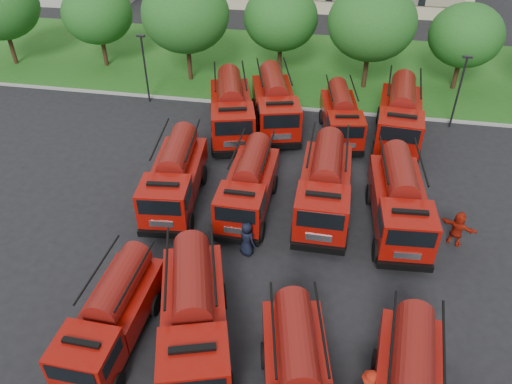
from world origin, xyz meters
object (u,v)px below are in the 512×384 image
at_px(fire_truck_1, 194,316).
at_px(fire_truck_11, 400,115).
at_px(fire_truck_8, 231,109).
at_px(fire_truck_6, 325,186).
at_px(fire_truck_5, 249,185).
at_px(fire_truck_4, 175,176).
at_px(fire_truck_2, 298,379).
at_px(fire_truck_7, 399,201).
at_px(fire_truck_9, 275,103).
at_px(firefighter_5, 453,243).
at_px(fire_truck_0, 112,315).
at_px(firefighter_4, 247,253).
at_px(fire_truck_10, 341,115).

distance_m(fire_truck_1, fire_truck_11, 20.12).
height_order(fire_truck_8, fire_truck_11, fire_truck_11).
bearing_deg(fire_truck_6, fire_truck_1, -114.98).
relative_size(fire_truck_5, fire_truck_6, 0.90).
bearing_deg(fire_truck_4, fire_truck_2, -60.09).
bearing_deg(fire_truck_11, fire_truck_1, -111.11).
xyz_separation_m(fire_truck_7, fire_truck_9, (-7.81, 9.52, 0.06)).
height_order(fire_truck_5, fire_truck_7, fire_truck_7).
relative_size(fire_truck_5, fire_truck_8, 0.83).
bearing_deg(fire_truck_8, fire_truck_1, -97.31).
bearing_deg(firefighter_5, fire_truck_2, 82.60).
relative_size(fire_truck_4, fire_truck_8, 0.91).
height_order(fire_truck_0, firefighter_4, fire_truck_0).
bearing_deg(fire_truck_4, fire_truck_5, -5.25).
xyz_separation_m(fire_truck_8, fire_truck_10, (7.25, 0.88, -0.28)).
bearing_deg(firefighter_5, fire_truck_10, -31.13).
xyz_separation_m(fire_truck_1, fire_truck_4, (-3.64, 9.02, -0.01)).
distance_m(fire_truck_2, firefighter_5, 12.22).
bearing_deg(fire_truck_1, fire_truck_2, -41.06).
height_order(fire_truck_4, firefighter_4, fire_truck_4).
bearing_deg(fire_truck_5, firefighter_5, -4.83).
bearing_deg(firefighter_5, fire_truck_8, -6.98).
xyz_separation_m(firefighter_4, firefighter_5, (10.11, 2.59, 0.00)).
bearing_deg(fire_truck_9, fire_truck_10, -20.59).
bearing_deg(fire_truck_1, fire_truck_0, 170.29).
height_order(fire_truck_10, firefighter_5, fire_truck_10).
bearing_deg(fire_truck_7, firefighter_5, -20.50).
bearing_deg(firefighter_4, fire_truck_6, -95.29).
bearing_deg(fire_truck_4, firefighter_5, -9.64).
xyz_separation_m(fire_truck_2, fire_truck_6, (0.13, 11.44, 0.20)).
height_order(fire_truck_8, firefighter_4, fire_truck_8).
bearing_deg(fire_truck_4, fire_truck_7, -6.42).
relative_size(fire_truck_5, firefighter_5, 3.50).
bearing_deg(fire_truck_1, fire_truck_5, 70.49).
xyz_separation_m(fire_truck_1, fire_truck_8, (-2.30, 17.10, 0.12)).
xyz_separation_m(fire_truck_10, firefighter_5, (6.18, -9.90, -1.49)).
bearing_deg(fire_truck_1, fire_truck_8, 80.86).
xyz_separation_m(fire_truck_5, fire_truck_9, (0.00, 9.38, 0.19)).
bearing_deg(fire_truck_10, fire_truck_7, -79.27).
xyz_separation_m(fire_truck_10, fire_truck_11, (3.76, 0.16, 0.29)).
bearing_deg(fire_truck_7, fire_truck_5, 174.97).
bearing_deg(fire_truck_4, fire_truck_11, 30.43).
xyz_separation_m(fire_truck_8, fire_truck_11, (11.01, 1.04, 0.01)).
height_order(fire_truck_0, fire_truck_10, fire_truck_10).
bearing_deg(firefighter_5, firefighter_4, 41.27).
bearing_deg(fire_truck_2, fire_truck_0, 157.07).
distance_m(fire_truck_11, firefighter_5, 10.50).
height_order(fire_truck_0, fire_truck_11, fire_truck_11).
relative_size(fire_truck_0, fire_truck_6, 0.85).
distance_m(fire_truck_1, fire_truck_6, 10.49).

